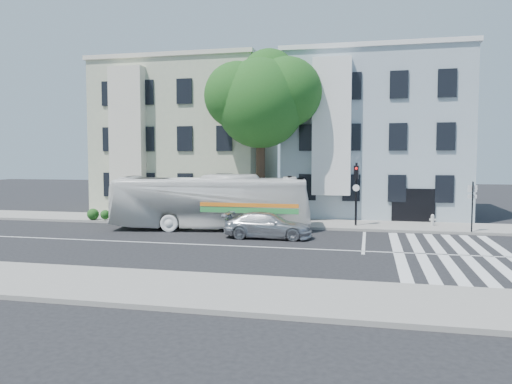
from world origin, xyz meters
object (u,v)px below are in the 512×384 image
(sedan, at_px, (268,225))
(traffic_signal, at_px, (356,186))
(bus, at_px, (211,202))
(fire_hydrant, at_px, (433,220))

(sedan, bearing_deg, traffic_signal, -43.13)
(bus, height_order, sedan, bus)
(bus, distance_m, traffic_signal, 8.46)
(traffic_signal, relative_size, fire_hydrant, 5.75)
(bus, relative_size, fire_hydrant, 17.04)
(sedan, relative_size, fire_hydrant, 6.81)
(bus, bearing_deg, fire_hydrant, -84.82)
(sedan, xyz_separation_m, fire_hydrant, (8.68, 5.70, -0.17))
(bus, distance_m, fire_hydrant, 12.97)
(traffic_signal, distance_m, fire_hydrant, 4.92)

